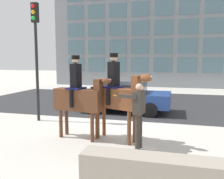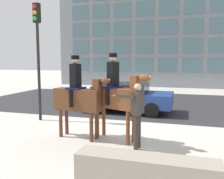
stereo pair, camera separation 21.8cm
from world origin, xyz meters
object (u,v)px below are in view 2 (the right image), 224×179
at_px(mounted_horse_companion, 116,95).
at_px(pedestrian_bystander, 137,111).
at_px(mounted_horse_lead, 79,97).
at_px(traffic_light, 38,44).
at_px(planter_ledge, 146,172).
at_px(street_car_near_lane, 126,97).

height_order(mounted_horse_companion, pedestrian_bystander, mounted_horse_companion).
xyz_separation_m(mounted_horse_lead, pedestrian_bystander, (1.86, -0.42, -0.22)).
distance_m(traffic_light, planter_ledge, 6.82).
xyz_separation_m(mounted_horse_lead, traffic_light, (-2.41, 1.63, 1.72)).
distance_m(mounted_horse_companion, traffic_light, 4.19).
height_order(pedestrian_bystander, planter_ledge, pedestrian_bystander).
bearing_deg(pedestrian_bystander, planter_ledge, 118.42).
distance_m(mounted_horse_lead, traffic_light, 3.38).
relative_size(mounted_horse_lead, pedestrian_bystander, 1.42).
height_order(pedestrian_bystander, street_car_near_lane, pedestrian_bystander).
distance_m(mounted_horse_companion, street_car_near_lane, 4.14).
bearing_deg(mounted_horse_companion, mounted_horse_lead, -153.18).
relative_size(mounted_horse_companion, planter_ledge, 0.96).
xyz_separation_m(mounted_horse_companion, planter_ledge, (1.27, -2.49, -1.04)).
distance_m(pedestrian_bystander, traffic_light, 5.11).
bearing_deg(mounted_horse_companion, planter_ledge, -41.64).
distance_m(mounted_horse_companion, pedestrian_bystander, 0.94).
relative_size(street_car_near_lane, traffic_light, 0.92).
xyz_separation_m(mounted_horse_companion, pedestrian_bystander, (0.72, -0.53, -0.30)).
distance_m(mounted_horse_lead, street_car_near_lane, 4.21).
xyz_separation_m(pedestrian_bystander, street_car_near_lane, (-1.39, 4.57, -0.34)).
bearing_deg(traffic_light, mounted_horse_lead, -34.02).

